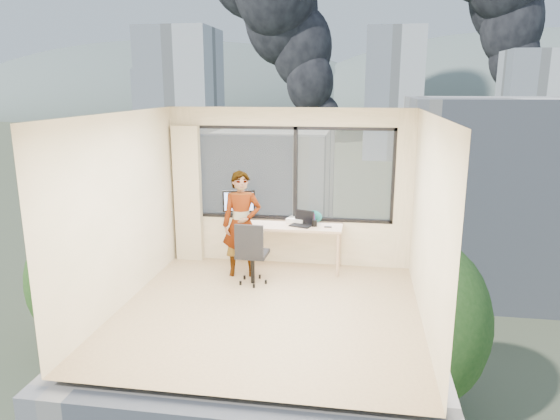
% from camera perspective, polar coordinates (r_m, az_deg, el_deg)
% --- Properties ---
extents(floor, '(4.00, 4.00, 0.01)m').
position_cam_1_polar(floor, '(6.99, -1.31, -11.14)').
color(floor, tan).
rests_on(floor, ground).
extents(ceiling, '(4.00, 4.00, 0.01)m').
position_cam_1_polar(ceiling, '(6.35, -1.44, 10.66)').
color(ceiling, white).
rests_on(ceiling, ground).
extents(wall_front, '(4.00, 0.01, 2.60)m').
position_cam_1_polar(wall_front, '(4.69, -5.80, -6.80)').
color(wall_front, beige).
rests_on(wall_front, ground).
extents(wall_left, '(0.01, 4.00, 2.60)m').
position_cam_1_polar(wall_left, '(7.18, -17.28, -0.11)').
color(wall_left, beige).
rests_on(wall_left, ground).
extents(wall_right, '(0.01, 4.00, 2.60)m').
position_cam_1_polar(wall_right, '(6.51, 16.24, -1.43)').
color(wall_right, beige).
rests_on(wall_right, ground).
extents(window_wall, '(3.30, 0.16, 1.55)m').
position_cam_1_polar(window_wall, '(8.43, 1.40, 4.05)').
color(window_wall, black).
rests_on(window_wall, ground).
extents(curtain, '(0.45, 0.14, 2.30)m').
position_cam_1_polar(curtain, '(8.79, -10.23, 1.75)').
color(curtain, beige).
rests_on(curtain, floor).
extents(desk, '(1.80, 0.60, 0.75)m').
position_cam_1_polar(desk, '(8.38, 0.71, -4.10)').
color(desk, '#CEA98A').
rests_on(desk, floor).
extents(chair, '(0.52, 0.52, 0.99)m').
position_cam_1_polar(chair, '(7.75, -3.08, -4.68)').
color(chair, black).
rests_on(chair, floor).
extents(person, '(0.67, 0.51, 1.67)m').
position_cam_1_polar(person, '(8.01, -4.28, -1.57)').
color(person, '#2D2D33').
rests_on(person, floor).
extents(monitor, '(0.54, 0.21, 0.53)m').
position_cam_1_polar(monitor, '(8.43, -4.60, 0.47)').
color(monitor, black).
rests_on(monitor, desk).
extents(game_console, '(0.34, 0.31, 0.07)m').
position_cam_1_polar(game_console, '(8.42, 1.87, -1.11)').
color(game_console, white).
rests_on(game_console, desk).
extents(laptop, '(0.43, 0.45, 0.22)m').
position_cam_1_polar(laptop, '(8.17, 2.37, -1.05)').
color(laptop, black).
rests_on(laptop, desk).
extents(cellphone, '(0.12, 0.06, 0.01)m').
position_cam_1_polar(cellphone, '(8.15, 5.36, -1.88)').
color(cellphone, black).
rests_on(cellphone, desk).
extents(pen_cup, '(0.09, 0.09, 0.11)m').
position_cam_1_polar(pen_cup, '(8.17, 3.86, -1.47)').
color(pen_cup, black).
rests_on(pen_cup, desk).
extents(handbag, '(0.29, 0.19, 0.21)m').
position_cam_1_polar(handbag, '(8.36, 3.76, -0.75)').
color(handbag, '#0C4A45').
rests_on(handbag, desk).
extents(exterior_ground, '(400.00, 400.00, 0.04)m').
position_cam_1_polar(exterior_ground, '(127.38, 8.47, 5.89)').
color(exterior_ground, '#515B3D').
rests_on(exterior_ground, ground).
extents(near_bldg_a, '(16.00, 12.00, 14.00)m').
position_cam_1_polar(near_bldg_a, '(38.92, -6.41, -1.20)').
color(near_bldg_a, '#ECE3C6').
rests_on(near_bldg_a, exterior_ground).
extents(near_bldg_b, '(14.00, 13.00, 16.00)m').
position_cam_1_polar(near_bldg_b, '(46.42, 22.36, 1.54)').
color(near_bldg_b, white).
rests_on(near_bldg_b, exterior_ground).
extents(far_tower_a, '(14.00, 14.00, 28.00)m').
position_cam_1_polar(far_tower_a, '(107.54, -10.86, 11.88)').
color(far_tower_a, silver).
rests_on(far_tower_a, exterior_ground).
extents(far_tower_b, '(13.00, 13.00, 30.00)m').
position_cam_1_polar(far_tower_b, '(126.44, 12.42, 12.49)').
color(far_tower_b, silver).
rests_on(far_tower_b, exterior_ground).
extents(far_tower_c, '(15.00, 15.00, 26.00)m').
position_cam_1_polar(far_tower_c, '(152.72, 26.20, 10.83)').
color(far_tower_c, silver).
rests_on(far_tower_c, exterior_ground).
extents(far_tower_d, '(16.00, 14.00, 22.00)m').
position_cam_1_polar(far_tower_d, '(167.88, -12.60, 11.33)').
color(far_tower_d, silver).
rests_on(far_tower_d, exterior_ground).
extents(hill_a, '(288.00, 216.00, 90.00)m').
position_cam_1_polar(hill_a, '(348.42, -11.54, 10.62)').
color(hill_a, slate).
rests_on(hill_a, exterior_ground).
extents(hill_b, '(300.00, 220.00, 96.00)m').
position_cam_1_polar(hill_b, '(341.31, 26.23, 9.45)').
color(hill_b, slate).
rests_on(hill_b, exterior_ground).
extents(tree_a, '(7.00, 7.00, 8.00)m').
position_cam_1_polar(tree_a, '(35.48, -20.89, -8.65)').
color(tree_a, '#28501A').
rests_on(tree_a, exterior_ground).
extents(tree_b, '(7.60, 7.60, 9.00)m').
position_cam_1_polar(tree_b, '(27.39, 14.40, -13.78)').
color(tree_b, '#28501A').
rests_on(tree_b, exterior_ground).
extents(smoke_plume_b, '(30.00, 18.00, 70.00)m').
position_cam_1_polar(smoke_plume_b, '(185.85, 27.50, 19.66)').
color(smoke_plume_b, black).
rests_on(smoke_plume_b, exterior_ground).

